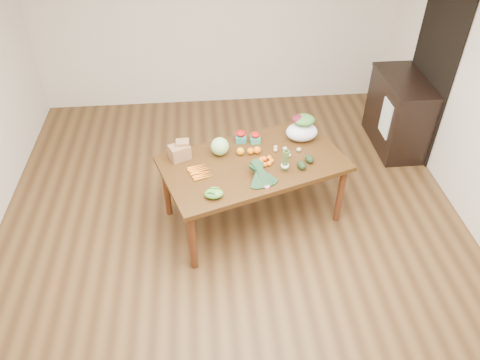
{
  "coord_description": "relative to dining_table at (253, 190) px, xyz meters",
  "views": [
    {
      "loc": [
        -0.25,
        -3.28,
        3.56
      ],
      "look_at": [
        0.05,
        0.0,
        0.87
      ],
      "focal_mm": 35.0,
      "sensor_mm": 36.0,
      "label": 1
    }
  ],
  "objects": [
    {
      "name": "floor",
      "position": [
        -0.22,
        -0.42,
        -0.38
      ],
      "size": [
        6.0,
        6.0,
        0.0
      ],
      "primitive_type": "plane",
      "color": "brown",
      "rests_on": "ground"
    },
    {
      "name": "room_walls",
      "position": [
        -0.22,
        -0.42,
        0.97
      ],
      "size": [
        5.02,
        6.02,
        2.7
      ],
      "color": "silver",
      "rests_on": "floor"
    },
    {
      "name": "dining_table",
      "position": [
        0.0,
        0.0,
        0.0
      ],
      "size": [
        2.01,
        1.51,
        0.75
      ],
      "primitive_type": "cube",
      "rotation": [
        0.0,
        0.0,
        0.32
      ],
      "color": "#41280F",
      "rests_on": "floor"
    },
    {
      "name": "doorway_dark",
      "position": [
        2.26,
        1.18,
        0.68
      ],
      "size": [
        0.02,
        1.0,
        2.1
      ],
      "primitive_type": "cube",
      "color": "black",
      "rests_on": "floor"
    },
    {
      "name": "cabinet",
      "position": [
        2.0,
        1.21,
        0.1
      ],
      "size": [
        0.52,
        1.02,
        0.94
      ],
      "primitive_type": "cube",
      "color": "black",
      "rests_on": "floor"
    },
    {
      "name": "dish_towel",
      "position": [
        1.74,
        0.98,
        0.18
      ],
      "size": [
        0.02,
        0.28,
        0.45
      ],
      "primitive_type": "cube",
      "color": "white",
      "rests_on": "cabinet"
    },
    {
      "name": "paper_bag",
      "position": [
        -0.73,
        0.12,
        0.47
      ],
      "size": [
        0.31,
        0.29,
        0.18
      ],
      "primitive_type": null,
      "rotation": [
        0.0,
        0.0,
        0.32
      ],
      "color": "brown",
      "rests_on": "dining_table"
    },
    {
      "name": "cabbage",
      "position": [
        -0.32,
        0.16,
        0.47
      ],
      "size": [
        0.19,
        0.19,
        0.19
      ],
      "primitive_type": "sphere",
      "color": "#ABDA7D",
      "rests_on": "dining_table"
    },
    {
      "name": "strawberry_basket_a",
      "position": [
        -0.09,
        0.37,
        0.42
      ],
      "size": [
        0.14,
        0.14,
        0.1
      ],
      "primitive_type": null,
      "rotation": [
        0.0,
        0.0,
        0.32
      ],
      "color": "red",
      "rests_on": "dining_table"
    },
    {
      "name": "strawberry_basket_b",
      "position": [
        0.06,
        0.34,
        0.42
      ],
      "size": [
        0.13,
        0.13,
        0.09
      ],
      "primitive_type": null,
      "rotation": [
        0.0,
        0.0,
        0.32
      ],
      "color": "red",
      "rests_on": "dining_table"
    },
    {
      "name": "orange_a",
      "position": [
        -0.12,
        0.13,
        0.42
      ],
      "size": [
        0.08,
        0.08,
        0.08
      ],
      "primitive_type": "sphere",
      "color": "orange",
      "rests_on": "dining_table"
    },
    {
      "name": "orange_b",
      "position": [
        -0.01,
        0.13,
        0.41
      ],
      "size": [
        0.07,
        0.07,
        0.07
      ],
      "primitive_type": "sphere",
      "color": "orange",
      "rests_on": "dining_table"
    },
    {
      "name": "orange_c",
      "position": [
        0.05,
        0.14,
        0.41
      ],
      "size": [
        0.08,
        0.08,
        0.08
      ],
      "primitive_type": "sphere",
      "color": "#E15F0D",
      "rests_on": "dining_table"
    },
    {
      "name": "mandarin_cluster",
      "position": [
        0.11,
        -0.03,
        0.41
      ],
      "size": [
        0.23,
        0.23,
        0.08
      ],
      "primitive_type": null,
      "rotation": [
        0.0,
        0.0,
        0.32
      ],
      "color": "orange",
      "rests_on": "dining_table"
    },
    {
      "name": "carrots",
      "position": [
        -0.53,
        -0.13,
        0.39
      ],
      "size": [
        0.29,
        0.3,
        0.03
      ],
      "primitive_type": null,
      "rotation": [
        0.0,
        0.0,
        0.32
      ],
      "color": "orange",
      "rests_on": "dining_table"
    },
    {
      "name": "snap_pea_bag",
      "position": [
        -0.42,
        -0.5,
        0.41
      ],
      "size": [
        0.17,
        0.13,
        0.08
      ],
      "primitive_type": "ellipsoid",
      "color": "green",
      "rests_on": "dining_table"
    },
    {
      "name": "kale_bunch",
      "position": [
        0.05,
        -0.32,
        0.45
      ],
      "size": [
        0.43,
        0.48,
        0.16
      ],
      "primitive_type": null,
      "rotation": [
        0.0,
        0.0,
        0.32
      ],
      "color": "black",
      "rests_on": "dining_table"
    },
    {
      "name": "asparagus_bundle",
      "position": [
        0.29,
        -0.17,
        0.5
      ],
      "size": [
        0.11,
        0.14,
        0.26
      ],
      "primitive_type": null,
      "rotation": [
        0.15,
        0.0,
        0.32
      ],
      "color": "#55823B",
      "rests_on": "dining_table"
    },
    {
      "name": "potato_a",
      "position": [
        0.25,
        0.15,
        0.39
      ],
      "size": [
        0.04,
        0.04,
        0.04
      ],
      "primitive_type": "ellipsoid",
      "color": "#DDC37F",
      "rests_on": "dining_table"
    },
    {
      "name": "potato_b",
      "position": [
        0.37,
        0.05,
        0.39
      ],
      "size": [
        0.04,
        0.04,
        0.04
      ],
      "primitive_type": "ellipsoid",
      "color": "tan",
      "rests_on": "dining_table"
    },
    {
      "name": "potato_c",
      "position": [
        0.35,
        0.16,
        0.4
      ],
      "size": [
        0.05,
        0.05,
        0.04
      ],
      "primitive_type": "ellipsoid",
      "color": "tan",
      "rests_on": "dining_table"
    },
    {
      "name": "potato_d",
      "position": [
        0.25,
        0.2,
        0.39
      ],
      "size": [
        0.04,
        0.04,
        0.04
      ],
      "primitive_type": "ellipsoid",
      "color": "tan",
      "rests_on": "dining_table"
    },
    {
      "name": "potato_e",
      "position": [
        0.49,
        0.13,
        0.4
      ],
      "size": [
        0.05,
        0.05,
        0.04
      ],
      "primitive_type": "ellipsoid",
      "color": "#D7C67C",
      "rests_on": "dining_table"
    },
    {
      "name": "avocado_a",
      "position": [
        0.46,
        -0.15,
        0.41
      ],
      "size": [
        0.11,
        0.13,
        0.08
      ],
      "primitive_type": "ellipsoid",
      "rotation": [
        0.0,
        0.0,
        0.3
      ],
      "color": "black",
      "rests_on": "dining_table"
    },
    {
      "name": "avocado_b",
      "position": [
        0.55,
        -0.06,
        0.41
      ],
      "size": [
        0.11,
        0.13,
        0.08
      ],
      "primitive_type": "ellipsoid",
      "rotation": [
        0.0,
        0.0,
        0.3
      ],
      "color": "black",
      "rests_on": "dining_table"
    },
    {
      "name": "salad_bag",
      "position": [
        0.55,
        0.35,
        0.5
      ],
      "size": [
        0.4,
        0.35,
        0.26
      ],
      "primitive_type": null,
      "rotation": [
        0.0,
        0.0,
        0.32
      ],
      "color": "white",
      "rests_on": "dining_table"
    }
  ]
}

